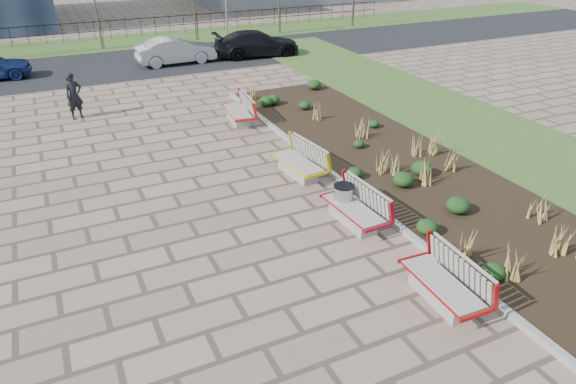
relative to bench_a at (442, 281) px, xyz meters
name	(u,v)px	position (x,y,z in m)	size (l,w,h in m)	color
ground	(285,307)	(-3.00, 1.19, -0.50)	(120.00, 120.00, 0.00)	#856D5B
planting_bed	(392,160)	(3.25, 6.19, -0.45)	(4.50, 18.00, 0.10)	black
planting_curb	(330,173)	(0.92, 6.19, -0.42)	(0.16, 18.00, 0.15)	gray
grass_verge_near	(500,138)	(8.00, 6.19, -0.48)	(5.00, 38.00, 0.04)	#33511E
grass_verge_far	(99,44)	(-3.00, 29.19, -0.48)	(80.00, 5.00, 0.04)	#33511E
road	(114,66)	(-3.00, 23.19, -0.49)	(80.00, 7.00, 0.02)	black
bench_a	(442,281)	(0.00, 0.00, 0.00)	(0.90, 2.10, 1.00)	#A50C0B
bench_b	(353,207)	(0.00, 3.42, 0.00)	(0.90, 2.10, 1.00)	#A70B1E
bench_c	(298,160)	(0.00, 6.61, 0.00)	(0.90, 2.10, 1.00)	gold
bench_d	(238,110)	(0.00, 11.91, 0.00)	(0.90, 2.10, 1.00)	red
litter_bin	(343,200)	(0.02, 3.96, -0.08)	(0.52, 0.52, 0.84)	#B2B2B7
pedestrian	(74,96)	(-5.64, 15.10, 0.42)	(0.67, 0.44, 1.83)	black
car_silver	(176,51)	(0.22, 22.11, 0.22)	(1.49, 4.26, 1.41)	gray
car_black	(257,43)	(4.92, 21.88, 0.24)	(2.02, 4.96, 1.44)	black
tree_c	(97,15)	(-3.00, 27.69, 1.54)	(1.40, 1.40, 4.00)	#4C3D2D
tree_d	(194,8)	(3.00, 27.69, 1.54)	(1.40, 1.40, 4.00)	#4C3D2D
tree_e	(279,3)	(9.00, 27.69, 1.54)	(1.40, 1.40, 4.00)	#4C3D2D
railing_fence	(94,30)	(-3.00, 30.69, 0.14)	(44.00, 0.10, 1.20)	black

